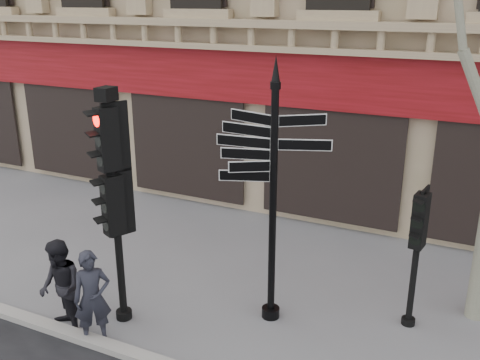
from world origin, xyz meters
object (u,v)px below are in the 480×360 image
object	(u,v)px
traffic_signal_main	(113,180)
pedestrian_b	(61,288)
fingerpost	(274,151)
traffic_signal_secondary	(418,235)
pedestrian_a	(92,298)

from	to	relation	value
traffic_signal_main	pedestrian_b	distance (m)	2.03
fingerpost	traffic_signal_main	size ratio (longest dim) A/B	1.12
fingerpost	traffic_signal_secondary	world-z (taller)	fingerpost
pedestrian_a	traffic_signal_secondary	bearing A→B (deg)	-12.87
fingerpost	traffic_signal_secondary	size ratio (longest dim) A/B	1.88
traffic_signal_main	traffic_signal_secondary	bearing A→B (deg)	47.75
traffic_signal_secondary	pedestrian_b	size ratio (longest dim) A/B	1.46
fingerpost	pedestrian_b	xyz separation A→B (m)	(-3.01, -1.92, -2.25)
traffic_signal_main	pedestrian_a	size ratio (longest dim) A/B	2.51
pedestrian_b	fingerpost	bearing A→B (deg)	63.89
fingerpost	pedestrian_a	bearing A→B (deg)	-151.43
fingerpost	pedestrian_b	distance (m)	4.22
pedestrian_a	pedestrian_b	distance (m)	0.67
traffic_signal_main	pedestrian_a	world-z (taller)	traffic_signal_main
fingerpost	traffic_signal_secondary	xyz separation A→B (m)	(2.26, 0.82, -1.38)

